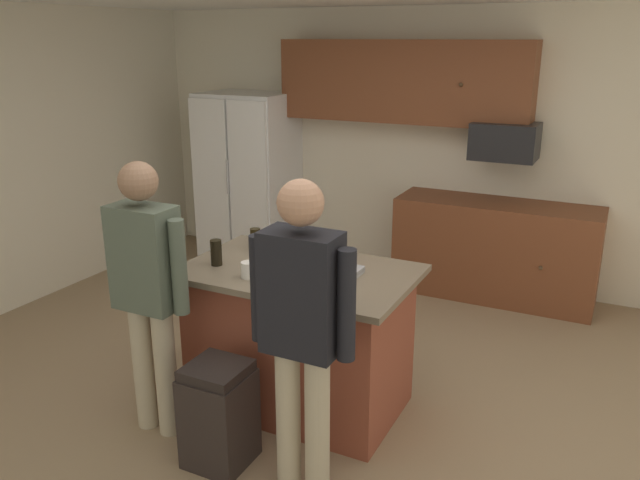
# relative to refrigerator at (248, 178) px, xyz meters

# --- Properties ---
(floor) EXTENTS (7.04, 7.04, 0.00)m
(floor) POSITION_rel_refrigerator_xyz_m (2.00, -2.38, -0.89)
(floor) COLOR #937A5B
(floor) RESTS_ON ground
(back_wall) EXTENTS (6.40, 0.10, 2.60)m
(back_wall) POSITION_rel_refrigerator_xyz_m (2.00, 0.42, 0.41)
(back_wall) COLOR beige
(back_wall) RESTS_ON ground
(cabinet_run_upper) EXTENTS (2.40, 0.38, 0.75)m
(cabinet_run_upper) POSITION_rel_refrigerator_xyz_m (1.60, 0.22, 1.04)
(cabinet_run_upper) COLOR brown
(cabinet_run_lower) EXTENTS (1.80, 0.63, 0.90)m
(cabinet_run_lower) POSITION_rel_refrigerator_xyz_m (2.60, 0.10, -0.44)
(cabinet_run_lower) COLOR brown
(cabinet_run_lower) RESTS_ON ground
(refrigerator) EXTENTS (0.91, 0.76, 1.78)m
(refrigerator) POSITION_rel_refrigerator_xyz_m (0.00, 0.00, 0.00)
(refrigerator) COLOR white
(refrigerator) RESTS_ON ground
(microwave_over_range) EXTENTS (0.56, 0.40, 0.32)m
(microwave_over_range) POSITION_rel_refrigerator_xyz_m (2.60, 0.12, 0.56)
(microwave_over_range) COLOR black
(kitchen_island) EXTENTS (1.43, 0.91, 0.94)m
(kitchen_island) POSITION_rel_refrigerator_xyz_m (1.86, -2.34, -0.41)
(kitchen_island) COLOR brown
(kitchen_island) RESTS_ON ground
(person_guest_by_door) EXTENTS (0.57, 0.22, 1.68)m
(person_guest_by_door) POSITION_rel_refrigerator_xyz_m (1.21, -2.98, 0.08)
(person_guest_by_door) COLOR tan
(person_guest_by_door) RESTS_ON ground
(person_guest_left) EXTENTS (0.57, 0.22, 1.70)m
(person_guest_left) POSITION_rel_refrigerator_xyz_m (2.27, -3.08, 0.09)
(person_guest_left) COLOR tan
(person_guest_left) RESTS_ON ground
(mug_blue_stoneware) EXTENTS (0.13, 0.09, 0.10)m
(mug_blue_stoneware) POSITION_rel_refrigerator_xyz_m (1.66, -2.59, 0.10)
(mug_blue_stoneware) COLOR white
(mug_blue_stoneware) RESTS_ON kitchen_island
(tumbler_amber) EXTENTS (0.06, 0.06, 0.15)m
(tumbler_amber) POSITION_rel_refrigerator_xyz_m (2.06, -2.58, 0.13)
(tumbler_amber) COLOR black
(tumbler_amber) RESTS_ON kitchen_island
(glass_pilsner) EXTENTS (0.07, 0.07, 0.17)m
(glass_pilsner) POSITION_rel_refrigerator_xyz_m (1.35, -2.49, 0.14)
(glass_pilsner) COLOR black
(glass_pilsner) RESTS_ON kitchen_island
(glass_short_whisky) EXTENTS (0.07, 0.07, 0.14)m
(glass_short_whisky) POSITION_rel_refrigerator_xyz_m (1.40, -2.10, 0.12)
(glass_short_whisky) COLOR black
(glass_short_whisky) RESTS_ON kitchen_island
(glass_stout_tall) EXTENTS (0.07, 0.07, 0.14)m
(glass_stout_tall) POSITION_rel_refrigerator_xyz_m (1.65, -2.14, 0.12)
(glass_stout_tall) COLOR black
(glass_stout_tall) RESTS_ON kitchen_island
(serving_tray) EXTENTS (0.44, 0.30, 0.04)m
(serving_tray) POSITION_rel_refrigerator_xyz_m (2.03, -2.35, 0.07)
(serving_tray) COLOR #B7B7BC
(serving_tray) RESTS_ON kitchen_island
(trash_bin) EXTENTS (0.34, 0.34, 0.61)m
(trash_bin) POSITION_rel_refrigerator_xyz_m (1.74, -3.07, -0.59)
(trash_bin) COLOR black
(trash_bin) RESTS_ON ground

